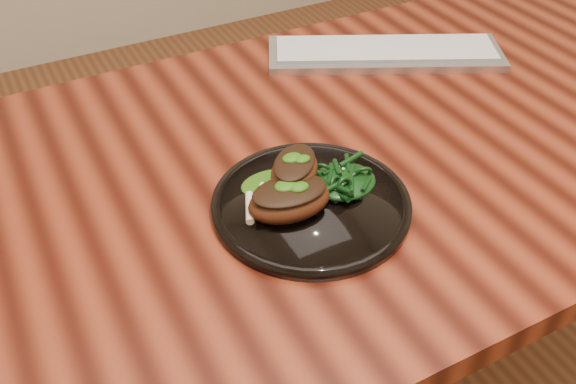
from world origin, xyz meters
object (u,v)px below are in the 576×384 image
object	(u,v)px
desk	(335,188)
greens_heap	(344,178)
lamb_chop_front	(289,199)
keyboard	(385,52)
plate	(311,204)

from	to	relation	value
desk	greens_heap	distance (m)	0.16
lamb_chop_front	keyboard	size ratio (longest dim) A/B	0.27
desk	greens_heap	xyz separation A→B (m)	(-0.05, -0.10, 0.11)
keyboard	desk	bearing A→B (deg)	-137.76
desk	lamb_chop_front	world-z (taller)	lamb_chop_front
lamb_chop_front	greens_heap	size ratio (longest dim) A/B	1.32
plate	keyboard	world-z (taller)	keyboard
greens_heap	keyboard	bearing A→B (deg)	47.56
greens_heap	keyboard	xyz separation A→B (m)	(0.29, 0.31, -0.02)
plate	greens_heap	distance (m)	0.06
desk	greens_heap	world-z (taller)	greens_heap
desk	plate	xyz separation A→B (m)	(-0.11, -0.11, 0.09)
desk	lamb_chop_front	xyz separation A→B (m)	(-0.15, -0.12, 0.12)
lamb_chop_front	desk	bearing A→B (deg)	38.40
greens_heap	lamb_chop_front	bearing A→B (deg)	-171.27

